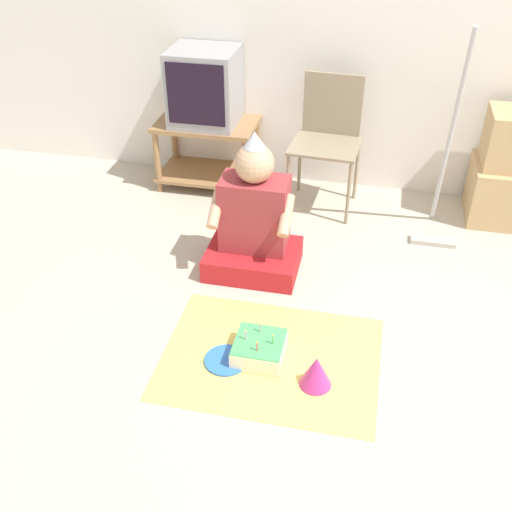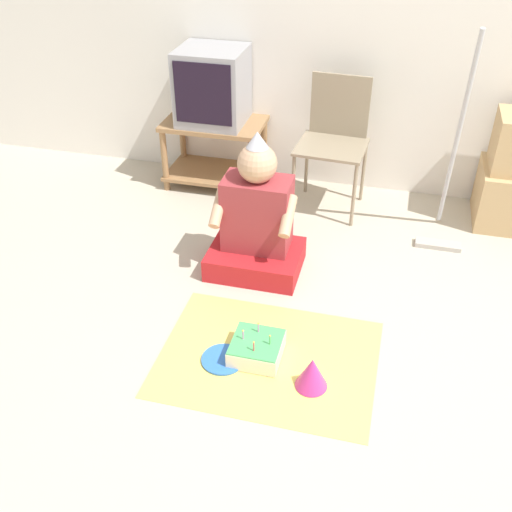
{
  "view_description": "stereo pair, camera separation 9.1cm",
  "coord_description": "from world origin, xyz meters",
  "px_view_note": "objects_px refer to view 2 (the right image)",
  "views": [
    {
      "loc": [
        0.03,
        -2.0,
        2.11
      ],
      "look_at": [
        -0.51,
        0.48,
        0.35
      ],
      "focal_mm": 42.0,
      "sensor_mm": 36.0,
      "label": 1
    },
    {
      "loc": [
        0.12,
        -1.98,
        2.11
      ],
      "look_at": [
        -0.51,
        0.48,
        0.35
      ],
      "focal_mm": 42.0,
      "sensor_mm": 36.0,
      "label": 2
    }
  ],
  "objects_px": {
    "party_hat_blue": "(312,373)",
    "person_seated": "(256,224)",
    "dust_mop": "(449,184)",
    "birthday_cake": "(257,348)",
    "tv": "(213,86)",
    "paper_plate": "(223,359)",
    "folding_chair": "(335,134)"
  },
  "relations": [
    {
      "from": "dust_mop",
      "to": "party_hat_blue",
      "type": "xyz_separation_m",
      "value": [
        -0.57,
        -1.45,
        -0.31
      ]
    },
    {
      "from": "tv",
      "to": "paper_plate",
      "type": "bearing_deg",
      "value": -71.56
    },
    {
      "from": "person_seated",
      "to": "dust_mop",
      "type": "bearing_deg",
      "value": 28.71
    },
    {
      "from": "tv",
      "to": "folding_chair",
      "type": "height_order",
      "value": "tv"
    },
    {
      "from": "birthday_cake",
      "to": "party_hat_blue",
      "type": "distance_m",
      "value": 0.32
    },
    {
      "from": "person_seated",
      "to": "birthday_cake",
      "type": "height_order",
      "value": "person_seated"
    },
    {
      "from": "dust_mop",
      "to": "paper_plate",
      "type": "height_order",
      "value": "dust_mop"
    },
    {
      "from": "party_hat_blue",
      "to": "paper_plate",
      "type": "distance_m",
      "value": 0.46
    },
    {
      "from": "person_seated",
      "to": "paper_plate",
      "type": "distance_m",
      "value": 0.87
    },
    {
      "from": "tv",
      "to": "paper_plate",
      "type": "height_order",
      "value": "tv"
    },
    {
      "from": "tv",
      "to": "folding_chair",
      "type": "distance_m",
      "value": 0.9
    },
    {
      "from": "folding_chair",
      "to": "person_seated",
      "type": "relative_size",
      "value": 1.02
    },
    {
      "from": "folding_chair",
      "to": "dust_mop",
      "type": "relative_size",
      "value": 0.66
    },
    {
      "from": "folding_chair",
      "to": "person_seated",
      "type": "bearing_deg",
      "value": -109.07
    },
    {
      "from": "birthday_cake",
      "to": "dust_mop",
      "type": "bearing_deg",
      "value": 56.8
    },
    {
      "from": "dust_mop",
      "to": "birthday_cake",
      "type": "xyz_separation_m",
      "value": [
        -0.87,
        -1.32,
        -0.35
      ]
    },
    {
      "from": "tv",
      "to": "birthday_cake",
      "type": "bearing_deg",
      "value": -66.43
    },
    {
      "from": "party_hat_blue",
      "to": "person_seated",
      "type": "bearing_deg",
      "value": 119.23
    },
    {
      "from": "party_hat_blue",
      "to": "paper_plate",
      "type": "xyz_separation_m",
      "value": [
        -0.45,
        0.06,
        -0.08
      ]
    },
    {
      "from": "folding_chair",
      "to": "paper_plate",
      "type": "height_order",
      "value": "folding_chair"
    },
    {
      "from": "paper_plate",
      "to": "tv",
      "type": "bearing_deg",
      "value": 108.44
    },
    {
      "from": "dust_mop",
      "to": "person_seated",
      "type": "relative_size",
      "value": 1.55
    },
    {
      "from": "tv",
      "to": "person_seated",
      "type": "xyz_separation_m",
      "value": [
        0.56,
        -0.97,
        -0.44
      ]
    },
    {
      "from": "person_seated",
      "to": "paper_plate",
      "type": "relative_size",
      "value": 4.01
    },
    {
      "from": "party_hat_blue",
      "to": "paper_plate",
      "type": "height_order",
      "value": "party_hat_blue"
    },
    {
      "from": "dust_mop",
      "to": "party_hat_blue",
      "type": "relative_size",
      "value": 8.06
    },
    {
      "from": "folding_chair",
      "to": "person_seated",
      "type": "height_order",
      "value": "folding_chair"
    },
    {
      "from": "party_hat_blue",
      "to": "tv",
      "type": "bearing_deg",
      "value": 119.56
    },
    {
      "from": "person_seated",
      "to": "birthday_cake",
      "type": "relative_size",
      "value": 3.48
    },
    {
      "from": "paper_plate",
      "to": "dust_mop",
      "type": "bearing_deg",
      "value": 53.83
    },
    {
      "from": "birthday_cake",
      "to": "party_hat_blue",
      "type": "bearing_deg",
      "value": -23.14
    },
    {
      "from": "tv",
      "to": "birthday_cake",
      "type": "distance_m",
      "value": 1.99
    }
  ]
}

